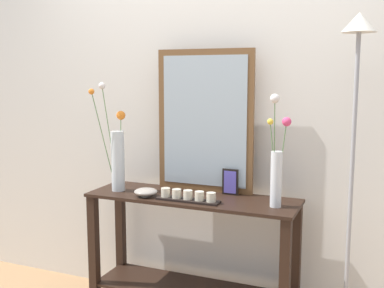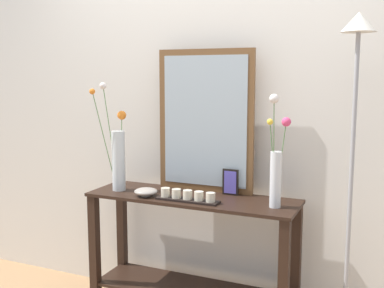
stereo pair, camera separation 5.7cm
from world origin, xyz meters
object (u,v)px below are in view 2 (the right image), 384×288
decorative_bowl (146,192)px  floor_lamp (353,133)px  console_table (192,246)px  tall_vase_left (118,155)px  vase_right (276,167)px  mirror_leaning (205,121)px  candle_tray (188,197)px  picture_frame_small (230,182)px

decorative_bowl → floor_lamp: size_ratio=0.08×
floor_lamp → console_table: bearing=178.0°
console_table → tall_vase_left: (-0.51, -0.04, 0.56)m
vase_right → decorative_bowl: (-0.80, -0.08, -0.21)m
vase_right → console_table: bearing=176.8°
mirror_leaning → tall_vase_left: (-0.53, -0.22, -0.22)m
console_table → tall_vase_left: tall_vase_left is taller
mirror_leaning → decorative_bowl: mirror_leaning is taller
console_table → vase_right: size_ratio=2.05×
console_table → vase_right: (0.53, -0.03, 0.56)m
vase_right → decorative_bowl: vase_right is taller
vase_right → decorative_bowl: bearing=-174.3°
console_table → decorative_bowl: bearing=-157.7°
candle_tray → tall_vase_left: bearing=172.4°
tall_vase_left → decorative_bowl: 0.33m
floor_lamp → vase_right: bearing=179.4°
decorative_bowl → floor_lamp: floor_lamp is taller
candle_tray → decorative_bowl: bearing=179.3°
picture_frame_small → mirror_leaning: bearing=166.8°
decorative_bowl → picture_frame_small: bearing=26.7°
tall_vase_left → picture_frame_small: bearing=13.4°
tall_vase_left → decorative_bowl: size_ratio=4.79×
vase_right → candle_tray: size_ratio=1.65×
candle_tray → floor_lamp: size_ratio=0.21×
mirror_leaning → tall_vase_left: mirror_leaning is taller
mirror_leaning → floor_lamp: bearing=-12.7°
tall_vase_left → candle_tray: 0.57m
tall_vase_left → picture_frame_small: tall_vase_left is taller
picture_frame_small → decorative_bowl: bearing=-153.3°
picture_frame_small → floor_lamp: (0.73, -0.16, 0.36)m
console_table → candle_tray: bearing=-79.7°
floor_lamp → picture_frame_small: bearing=167.5°
vase_right → mirror_leaning: bearing=158.5°
console_table → decorative_bowl: 0.46m
console_table → vase_right: 0.78m
picture_frame_small → floor_lamp: 0.83m
vase_right → decorative_bowl: size_ratio=4.42×
mirror_leaning → candle_tray: mirror_leaning is taller
console_table → tall_vase_left: bearing=-175.3°
console_table → picture_frame_small: size_ratio=8.01×
console_table → tall_vase_left: 0.76m
candle_tray → picture_frame_small: bearing=52.3°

